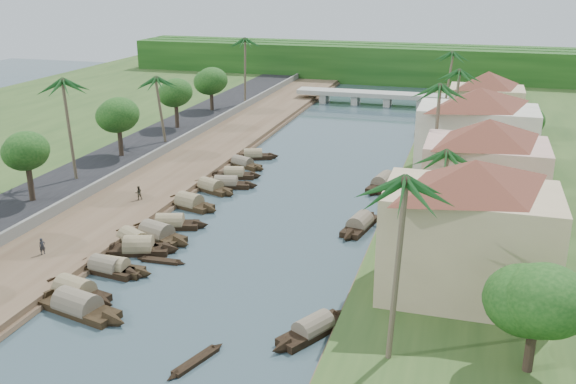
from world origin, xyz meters
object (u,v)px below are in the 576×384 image
(bridge, at_px, (372,95))
(building_near, at_px, (469,228))
(person_near, at_px, (42,246))
(sampan_1, at_px, (75,292))
(sampan_0, at_px, (78,307))

(bridge, height_order, building_near, building_near)
(building_near, relative_size, person_near, 10.25)
(person_near, bearing_deg, sampan_1, -94.61)
(bridge, distance_m, person_near, 77.66)
(building_near, bearing_deg, bridge, 104.39)
(bridge, distance_m, building_near, 76.54)
(sampan_1, xyz_separation_m, person_near, (-6.10, 4.56, 1.10))
(sampan_0, bearing_deg, bridge, 97.72)
(sampan_1, bearing_deg, building_near, 26.53)
(building_near, relative_size, sampan_1, 1.79)
(building_near, height_order, sampan_0, building_near)
(sampan_0, xyz_separation_m, sampan_1, (-1.53, 1.92, -0.00))
(sampan_0, relative_size, person_near, 6.67)
(building_near, xyz_separation_m, sampan_1, (-28.40, -6.67, -5.96))
(building_near, bearing_deg, person_near, -176.52)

